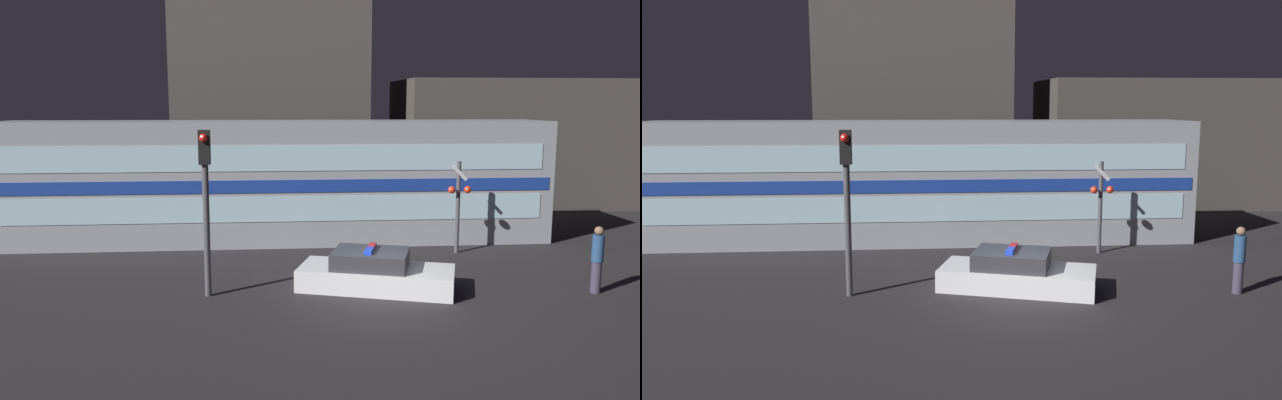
{
  "view_description": "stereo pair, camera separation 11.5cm",
  "coord_description": "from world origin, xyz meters",
  "views": [
    {
      "loc": [
        -2.84,
        -15.45,
        5.16
      ],
      "look_at": [
        -1.17,
        4.69,
        2.05
      ],
      "focal_mm": 35.0,
      "sensor_mm": 36.0,
      "label": 1
    },
    {
      "loc": [
        -2.72,
        -15.46,
        5.16
      ],
      "look_at": [
        -1.17,
        4.69,
        2.05
      ],
      "focal_mm": 35.0,
      "sensor_mm": 36.0,
      "label": 2
    }
  ],
  "objects": [
    {
      "name": "traffic_light_corner",
      "position": [
        -4.52,
        1.09,
        2.84
      ],
      "size": [
        0.3,
        0.46,
        4.49
      ],
      "color": "#4C4C51",
      "rests_on": "ground_plane"
    },
    {
      "name": "ground_plane",
      "position": [
        0.0,
        0.0,
        0.0
      ],
      "size": [
        120.0,
        120.0,
        0.0
      ],
      "primitive_type": "plane",
      "color": "#262326"
    },
    {
      "name": "pedestrian",
      "position": [
        6.12,
        0.5,
        0.96
      ],
      "size": [
        0.31,
        0.31,
        1.87
      ],
      "color": "#3F384C",
      "rests_on": "ground_plane"
    },
    {
      "name": "crossing_signal_near",
      "position": [
        3.7,
        5.38,
        1.84
      ],
      "size": [
        0.81,
        0.35,
        3.21
      ],
      "color": "#4C4C51",
      "rests_on": "ground_plane"
    },
    {
      "name": "police_car",
      "position": [
        0.11,
        1.39,
        0.45
      ],
      "size": [
        4.67,
        3.09,
        1.21
      ],
      "rotation": [
        0.0,
        0.0,
        -0.31
      ],
      "color": "silver",
      "rests_on": "ground_plane"
    },
    {
      "name": "building_left",
      "position": [
        -2.69,
        16.67,
        5.29
      ],
      "size": [
        9.24,
        6.31,
        10.58
      ],
      "color": "#47423D",
      "rests_on": "ground_plane"
    },
    {
      "name": "train",
      "position": [
        -2.49,
        7.98,
        2.27
      ],
      "size": [
        20.25,
        3.0,
        4.54
      ],
      "color": "#999EA5",
      "rests_on": "ground_plane"
    },
    {
      "name": "building_center",
      "position": [
        9.79,
        16.11,
        3.18
      ],
      "size": [
        11.8,
        5.96,
        6.37
      ],
      "color": "#47423D",
      "rests_on": "ground_plane"
    }
  ]
}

